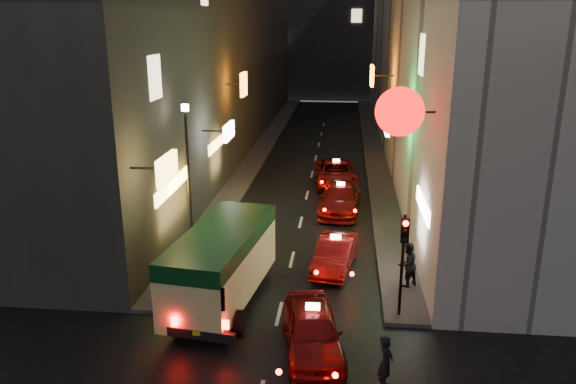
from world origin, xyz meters
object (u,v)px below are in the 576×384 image
(pedestrian_crossing, at_px, (386,359))
(lamp_post, at_px, (188,170))
(taxi_near, at_px, (312,327))
(traffic_light, at_px, (404,245))
(minibus, at_px, (222,257))

(pedestrian_crossing, xyz_separation_m, lamp_post, (-7.50, 8.20, 2.83))
(taxi_near, relative_size, traffic_light, 1.55)
(minibus, xyz_separation_m, lamp_post, (-2.15, 3.87, 2.02))
(lamp_post, bearing_deg, taxi_near, -50.60)
(minibus, relative_size, traffic_light, 1.86)
(lamp_post, bearing_deg, traffic_light, -28.91)
(taxi_near, height_order, lamp_post, lamp_post)
(taxi_near, bearing_deg, lamp_post, 129.40)
(pedestrian_crossing, bearing_deg, taxi_near, 70.98)
(taxi_near, distance_m, pedestrian_crossing, 2.58)
(minibus, xyz_separation_m, pedestrian_crossing, (5.35, -4.32, -0.81))
(pedestrian_crossing, relative_size, traffic_light, 0.51)
(taxi_near, height_order, pedestrian_crossing, taxi_near)
(minibus, height_order, taxi_near, minibus)
(minibus, bearing_deg, pedestrian_crossing, -38.94)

